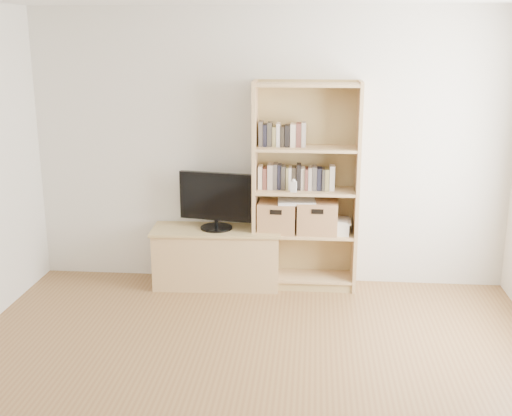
# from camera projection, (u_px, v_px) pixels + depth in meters

# --- Properties ---
(back_wall) EXTENTS (4.50, 0.02, 2.60)m
(back_wall) POSITION_uv_depth(u_px,v_px,m) (269.00, 149.00, 6.05)
(back_wall) COLOR silver
(back_wall) RESTS_ON floor
(tv_stand) EXTENTS (1.20, 0.50, 0.54)m
(tv_stand) POSITION_uv_depth(u_px,v_px,m) (217.00, 258.00, 6.15)
(tv_stand) COLOR #A97F57
(tv_stand) RESTS_ON floor
(bookshelf) EXTENTS (0.98, 0.36, 1.95)m
(bookshelf) POSITION_uv_depth(u_px,v_px,m) (306.00, 187.00, 5.94)
(bookshelf) COLOR #A97F57
(bookshelf) RESTS_ON floor
(television) EXTENTS (0.70, 0.18, 0.55)m
(television) POSITION_uv_depth(u_px,v_px,m) (216.00, 200.00, 6.00)
(television) COLOR black
(television) RESTS_ON tv_stand
(books_row_mid) EXTENTS (0.81, 0.17, 0.22)m
(books_row_mid) POSITION_uv_depth(u_px,v_px,m) (306.00, 178.00, 5.93)
(books_row_mid) COLOR beige
(books_row_mid) RESTS_ON bookshelf
(books_row_upper) EXTENTS (0.40, 0.15, 0.21)m
(books_row_upper) POSITION_uv_depth(u_px,v_px,m) (283.00, 135.00, 5.85)
(books_row_upper) COLOR beige
(books_row_upper) RESTS_ON bookshelf
(baby_monitor) EXTENTS (0.06, 0.04, 0.10)m
(baby_monitor) POSITION_uv_depth(u_px,v_px,m) (294.00, 187.00, 5.83)
(baby_monitor) COLOR white
(baby_monitor) RESTS_ON bookshelf
(basket_left) EXTENTS (0.36, 0.30, 0.29)m
(basket_left) POSITION_uv_depth(u_px,v_px,m) (277.00, 217.00, 6.03)
(basket_left) COLOR #A87B4C
(basket_left) RESTS_ON bookshelf
(basket_right) EXTENTS (0.38, 0.32, 0.31)m
(basket_right) POSITION_uv_depth(u_px,v_px,m) (318.00, 217.00, 5.99)
(basket_right) COLOR #A87B4C
(basket_right) RESTS_ON bookshelf
(laptop) EXTENTS (0.36, 0.26, 0.03)m
(laptop) POSITION_uv_depth(u_px,v_px,m) (297.00, 201.00, 5.95)
(laptop) COLOR white
(laptop) RESTS_ON basket_left
(magazine_stack) EXTENTS (0.19, 0.25, 0.11)m
(magazine_stack) POSITION_uv_depth(u_px,v_px,m) (341.00, 227.00, 6.00)
(magazine_stack) COLOR beige
(magazine_stack) RESTS_ON bookshelf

